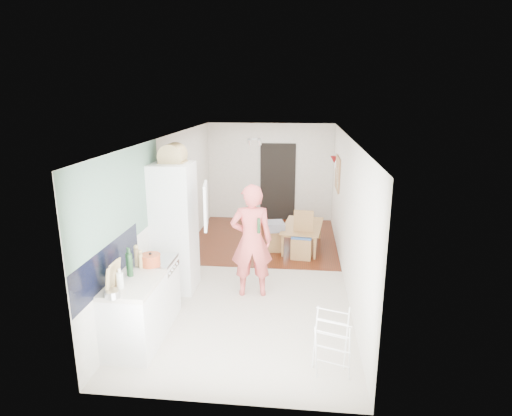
% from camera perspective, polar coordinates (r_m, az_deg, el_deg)
% --- Properties ---
extents(room_shell, '(3.20, 7.00, 2.50)m').
position_cam_1_polar(room_shell, '(7.63, -0.04, 0.06)').
color(room_shell, white).
rests_on(room_shell, ground).
extents(floor, '(3.20, 7.00, 0.01)m').
position_cam_1_polar(floor, '(8.04, -0.04, -8.57)').
color(floor, beige).
rests_on(floor, ground).
extents(wood_floor_overlay, '(3.20, 3.30, 0.01)m').
position_cam_1_polar(wood_floor_overlay, '(9.76, 1.12, -4.19)').
color(wood_floor_overlay, '#571D0B').
rests_on(wood_floor_overlay, room_shell).
extents(sage_wall_panel, '(0.02, 3.00, 1.30)m').
position_cam_1_polar(sage_wall_panel, '(5.99, -17.46, 1.08)').
color(sage_wall_panel, gray).
rests_on(sage_wall_panel, room_shell).
extents(tile_splashback, '(0.02, 1.90, 0.50)m').
position_cam_1_polar(tile_splashback, '(5.72, -19.02, -7.09)').
color(tile_splashback, black).
rests_on(tile_splashback, room_shell).
extents(doorway_recess, '(0.90, 0.04, 2.00)m').
position_cam_1_polar(doorway_recess, '(11.05, 2.91, 3.45)').
color(doorway_recess, black).
rests_on(doorway_recess, room_shell).
extents(base_cabinet, '(0.60, 0.90, 0.86)m').
position_cam_1_polar(base_cabinet, '(5.91, -15.83, -13.78)').
color(base_cabinet, white).
rests_on(base_cabinet, room_shell).
extents(worktop, '(0.62, 0.92, 0.06)m').
position_cam_1_polar(worktop, '(5.71, -16.16, -9.73)').
color(worktop, beige).
rests_on(worktop, room_shell).
extents(range_cooker, '(0.60, 0.60, 0.88)m').
position_cam_1_polar(range_cooker, '(6.53, -13.40, -10.63)').
color(range_cooker, white).
rests_on(range_cooker, room_shell).
extents(cooker_top, '(0.60, 0.60, 0.04)m').
position_cam_1_polar(cooker_top, '(6.35, -13.66, -6.88)').
color(cooker_top, '#B0B0B3').
rests_on(cooker_top, room_shell).
extents(fridge_housing, '(0.66, 0.66, 2.15)m').
position_cam_1_polar(fridge_housing, '(7.19, -10.84, -2.61)').
color(fridge_housing, white).
rests_on(fridge_housing, room_shell).
extents(fridge_door, '(0.14, 0.56, 0.70)m').
position_cam_1_polar(fridge_door, '(6.63, -6.72, 0.31)').
color(fridge_door, white).
rests_on(fridge_door, room_shell).
extents(fridge_interior, '(0.02, 0.52, 0.66)m').
position_cam_1_polar(fridge_interior, '(6.98, -8.59, 1.00)').
color(fridge_interior, white).
rests_on(fridge_interior, room_shell).
extents(pinboard, '(0.03, 0.90, 0.70)m').
position_cam_1_polar(pinboard, '(9.41, 10.85, 4.56)').
color(pinboard, tan).
rests_on(pinboard, room_shell).
extents(pinboard_frame, '(0.00, 0.94, 0.74)m').
position_cam_1_polar(pinboard_frame, '(9.41, 10.76, 4.56)').
color(pinboard_frame, '#A6763D').
rests_on(pinboard_frame, room_shell).
extents(wall_sconce, '(0.18, 0.18, 0.16)m').
position_cam_1_polar(wall_sconce, '(10.01, 10.39, 6.37)').
color(wall_sconce, maroon).
rests_on(wall_sconce, room_shell).
extents(person, '(0.87, 0.63, 2.20)m').
position_cam_1_polar(person, '(6.84, -0.61, -3.06)').
color(person, '#D95451').
rests_on(person, floor).
extents(dining_table, '(0.81, 1.28, 0.43)m').
position_cam_1_polar(dining_table, '(9.24, 6.35, -4.04)').
color(dining_table, '#A6763D').
rests_on(dining_table, floor).
extents(dining_chair, '(0.44, 0.44, 0.95)m').
position_cam_1_polar(dining_chair, '(8.60, 6.16, -3.69)').
color(dining_chair, '#A6763D').
rests_on(dining_chair, floor).
extents(stool, '(0.39, 0.39, 0.46)m').
position_cam_1_polar(stool, '(9.03, 2.53, -4.30)').
color(stool, '#A6763D').
rests_on(stool, floor).
extents(grey_drape, '(0.49, 0.49, 0.18)m').
position_cam_1_polar(grey_drape, '(8.90, 2.41, -2.43)').
color(grey_drape, slate).
rests_on(grey_drape, stool).
extents(drying_rack, '(0.48, 0.46, 0.77)m').
position_cam_1_polar(drying_rack, '(5.32, 10.08, -17.52)').
color(drying_rack, white).
rests_on(drying_rack, floor).
extents(bread_bin, '(0.46, 0.44, 0.22)m').
position_cam_1_polar(bread_bin, '(7.02, -11.05, 6.87)').
color(bread_bin, tan).
rests_on(bread_bin, fridge_housing).
extents(red_casserole, '(0.31, 0.31, 0.16)m').
position_cam_1_polar(red_casserole, '(6.11, -13.88, -6.75)').
color(red_casserole, '#C64C26').
rests_on(red_casserole, cooker_top).
extents(steel_pan, '(0.19, 0.19, 0.09)m').
position_cam_1_polar(steel_pan, '(5.35, -18.61, -10.81)').
color(steel_pan, '#B0B0B3').
rests_on(steel_pan, worktop).
extents(held_bottle, '(0.05, 0.05, 0.24)m').
position_cam_1_polar(held_bottle, '(6.65, 0.37, -2.38)').
color(held_bottle, '#1D3E20').
rests_on(held_bottle, person).
extents(bottle_a, '(0.08, 0.08, 0.31)m').
position_cam_1_polar(bottle_a, '(5.84, -16.60, -7.21)').
color(bottle_a, '#1D3E20').
rests_on(bottle_a, worktop).
extents(bottle_b, '(0.09, 0.09, 0.31)m').
position_cam_1_polar(bottle_b, '(5.82, -16.44, -7.32)').
color(bottle_b, '#1D3E20').
rests_on(bottle_b, worktop).
extents(bottle_c, '(0.10, 0.10, 0.21)m').
position_cam_1_polar(bottle_c, '(5.53, -17.67, -9.19)').
color(bottle_c, silver).
rests_on(bottle_c, worktop).
extents(pepper_mill_front, '(0.07, 0.07, 0.23)m').
position_cam_1_polar(pepper_mill_front, '(6.15, -15.62, -6.36)').
color(pepper_mill_front, tan).
rests_on(pepper_mill_front, worktop).
extents(pepper_mill_back, '(0.06, 0.06, 0.21)m').
position_cam_1_polar(pepper_mill_back, '(6.05, -15.12, -6.83)').
color(pepper_mill_back, tan).
rests_on(pepper_mill_back, worktop).
extents(chopping_boards, '(0.08, 0.27, 0.37)m').
position_cam_1_polar(chopping_boards, '(5.46, -18.53, -8.65)').
color(chopping_boards, tan).
rests_on(chopping_boards, worktop).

